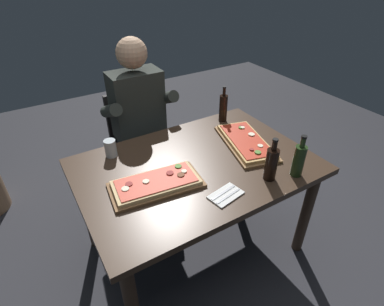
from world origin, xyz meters
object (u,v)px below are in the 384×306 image
tumbler_near_camera (111,148)px  vinegar_bottle_green (299,160)px  seated_diner (141,117)px  dining_table (196,176)px  pizza_rectangular_front (156,184)px  diner_chair (138,139)px  oil_bottle_amber (271,163)px  wine_bottle_dark (223,108)px  pizza_rectangular_left (246,142)px

tumbler_near_camera → vinegar_bottle_green: bearing=-41.3°
seated_diner → vinegar_bottle_green: bearing=-67.0°
dining_table → tumbler_near_camera: bearing=139.2°
dining_table → vinegar_bottle_green: size_ratio=5.43×
pizza_rectangular_front → diner_chair: (0.25, 0.92, -0.27)m
pizza_rectangular_front → vinegar_bottle_green: bearing=-23.7°
vinegar_bottle_green → oil_bottle_amber: bearing=160.5°
oil_bottle_amber → vinegar_bottle_green: (0.15, -0.05, 0.00)m
wine_bottle_dark → diner_chair: wine_bottle_dark is taller
pizza_rectangular_front → dining_table: bearing=12.4°
dining_table → diner_chair: (-0.05, 0.86, -0.16)m
pizza_rectangular_front → tumbler_near_camera: tumbler_near_camera is taller
pizza_rectangular_front → pizza_rectangular_left: (0.69, 0.08, 0.00)m
oil_bottle_amber → vinegar_bottle_green: bearing=-19.5°
oil_bottle_amber → diner_chair: 1.28m
pizza_rectangular_front → oil_bottle_amber: size_ratio=2.03×
pizza_rectangular_left → seated_diner: (-0.44, 0.72, -0.02)m
wine_bottle_dark → diner_chair: 0.79m
seated_diner → tumbler_near_camera: bearing=-133.2°
tumbler_near_camera → diner_chair: diner_chair is taller
pizza_rectangular_left → oil_bottle_amber: (-0.12, -0.35, 0.08)m
pizza_rectangular_left → pizza_rectangular_front: bearing=-173.3°
pizza_rectangular_front → oil_bottle_amber: (0.57, -0.27, 0.08)m
wine_bottle_dark → seated_diner: size_ratio=0.20×
pizza_rectangular_left → seated_diner: size_ratio=0.43×
diner_chair → seated_diner: (0.00, -0.12, 0.26)m
wine_bottle_dark → oil_bottle_amber: 0.73m
pizza_rectangular_left → oil_bottle_amber: 0.38m
dining_table → pizza_rectangular_front: pizza_rectangular_front is taller
wine_bottle_dark → seated_diner: 0.64m
oil_bottle_amber → tumbler_near_camera: bearing=135.1°
pizza_rectangular_front → oil_bottle_amber: oil_bottle_amber is taller
pizza_rectangular_front → vinegar_bottle_green: (0.73, -0.32, 0.08)m
vinegar_bottle_green → seated_diner: bearing=113.0°
pizza_rectangular_front → seated_diner: (0.25, 0.80, -0.02)m
pizza_rectangular_left → tumbler_near_camera: (-0.80, 0.33, 0.04)m
tumbler_near_camera → seated_diner: (0.36, 0.38, -0.05)m
wine_bottle_dark → pizza_rectangular_left: bearing=-101.0°
pizza_rectangular_front → diner_chair: bearing=74.7°
oil_bottle_amber → diner_chair: size_ratio=0.30×
dining_table → diner_chair: 0.87m
diner_chair → dining_table: bearing=-87.0°
pizza_rectangular_left → diner_chair: size_ratio=0.65×
dining_table → oil_bottle_amber: bearing=-50.0°
dining_table → oil_bottle_amber: (0.28, -0.33, 0.20)m
pizza_rectangular_left → wine_bottle_dark: bearing=79.0°
pizza_rectangular_left → wine_bottle_dark: 0.37m
pizza_rectangular_left → seated_diner: seated_diner is taller
pizza_rectangular_left → vinegar_bottle_green: size_ratio=2.20×
wine_bottle_dark → vinegar_bottle_green: size_ratio=1.05×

